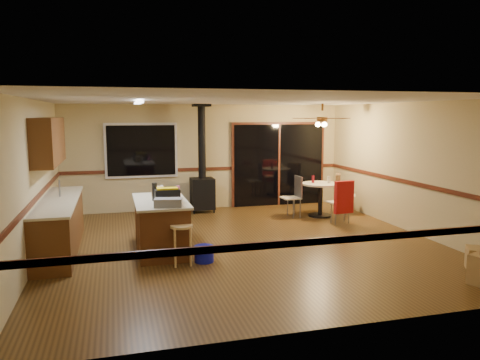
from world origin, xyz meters
name	(u,v)px	position (x,y,z in m)	size (l,w,h in m)	color
floor	(244,244)	(0.00, 0.00, 0.00)	(7.00, 7.00, 0.00)	#4E3315
ceiling	(244,100)	(0.00, 0.00, 2.60)	(7.00, 7.00, 0.00)	silver
wall_back	(207,157)	(0.00, 3.50, 1.30)	(7.00, 7.00, 0.00)	tan
wall_front	(333,214)	(0.00, -3.50, 1.30)	(7.00, 7.00, 0.00)	tan
wall_left	(33,181)	(-3.50, 0.00, 1.30)	(7.00, 7.00, 0.00)	tan
wall_right	(414,168)	(3.50, 0.00, 1.30)	(7.00, 7.00, 0.00)	tan
chair_rail	(244,190)	(0.00, 0.00, 1.00)	(7.00, 7.00, 0.08)	#4F2213
window	(141,150)	(-1.60, 3.45, 1.50)	(1.72, 0.10, 1.32)	black
sliding_door	(279,165)	(1.90, 3.45, 1.05)	(2.52, 0.10, 2.10)	black
lower_cabinets	(60,226)	(-3.20, 0.50, 0.43)	(0.60, 3.00, 0.86)	#5A3316
countertop	(58,201)	(-3.20, 0.50, 0.88)	(0.64, 3.04, 0.04)	beige
upper_cabinets	(49,141)	(-3.33, 0.70, 1.90)	(0.35, 2.00, 0.80)	#5A3316
kitchen_island	(161,225)	(-1.50, 0.00, 0.45)	(0.88, 1.68, 0.90)	#512A14
wood_stove	(202,182)	(-0.20, 3.05, 0.73)	(0.55, 0.50, 2.52)	black
ceiling_fan	(322,121)	(2.36, 1.86, 2.21)	(0.24, 0.24, 0.55)	brown
fluorescent_strip	(139,102)	(-1.80, 0.30, 2.56)	(0.10, 1.20, 0.04)	white
toolbox_grey	(168,203)	(-1.44, -0.64, 0.97)	(0.43, 0.24, 0.14)	slate
toolbox_black	(167,196)	(-1.41, -0.30, 1.01)	(0.41, 0.22, 0.23)	black
toolbox_yellow_lid	(167,189)	(-1.41, -0.30, 1.14)	(0.34, 0.18, 0.03)	gold
box_on_island	(158,192)	(-1.51, 0.26, 0.99)	(0.20, 0.28, 0.19)	olive
bottle_dark	(155,192)	(-1.60, -0.03, 1.05)	(0.09, 0.09, 0.30)	black
bottle_pink	(178,192)	(-1.18, 0.10, 1.01)	(0.07, 0.07, 0.22)	#D84C8C
bottle_white	(162,190)	(-1.42, 0.55, 0.98)	(0.06, 0.06, 0.17)	white
bar_stool	(182,245)	(-1.26, -0.85, 0.32)	(0.35, 0.35, 0.64)	#D8B272
blue_bucket	(204,254)	(-0.90, -0.80, 0.13)	(0.31, 0.31, 0.26)	#0D12BD
dining_table	(320,194)	(2.36, 1.86, 0.53)	(0.86, 0.86, 0.78)	black
glass_red	(313,179)	(2.21, 1.96, 0.87)	(0.06, 0.06, 0.17)	#590C14
glass_cream	(329,180)	(2.54, 1.81, 0.86)	(0.07, 0.07, 0.16)	beige
chair_left	(295,192)	(1.76, 1.96, 0.59)	(0.42, 0.41, 0.51)	#C2B690
chair_near	(343,197)	(2.48, 0.97, 0.60)	(0.47, 0.51, 0.70)	#C2B690
chair_right	(339,189)	(2.90, 2.00, 0.60)	(0.61, 0.59, 0.70)	#C2B690
box_under_window	(168,205)	(-1.04, 3.10, 0.21)	(0.53, 0.42, 0.42)	olive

